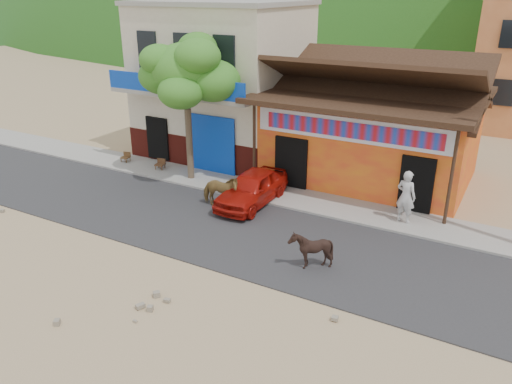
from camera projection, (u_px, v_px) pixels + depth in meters
ground at (202, 268)px, 14.87m from camera, size 120.00×120.00×0.00m
road at (244, 234)px, 16.89m from camera, size 60.00×5.00×0.04m
sidewalk at (289, 197)px, 19.70m from camera, size 60.00×2.00×0.12m
dance_club at (373, 137)px, 21.36m from camera, size 8.00×6.00×3.60m
cafe_building at (224, 82)px, 24.10m from camera, size 7.00×6.00×7.00m
tree at (188, 109)px, 20.45m from camera, size 3.00×3.00×6.00m
cow_tan at (220, 191)px, 18.65m from camera, size 1.62×0.97×1.28m
cow_dark at (311, 250)px, 14.60m from camera, size 1.17×1.07×1.18m
red_car at (252, 188)px, 18.94m from camera, size 1.53×3.78×1.29m
scooter at (257, 178)px, 20.28m from camera, size 1.79×1.33×0.90m
pedestrian at (406, 196)px, 17.19m from camera, size 0.77×0.59×1.88m
cafe_chair_left at (125, 153)px, 23.43m from camera, size 0.41×0.41×0.79m
cafe_chair_right at (160, 160)px, 22.44m from camera, size 0.47×0.47×0.84m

